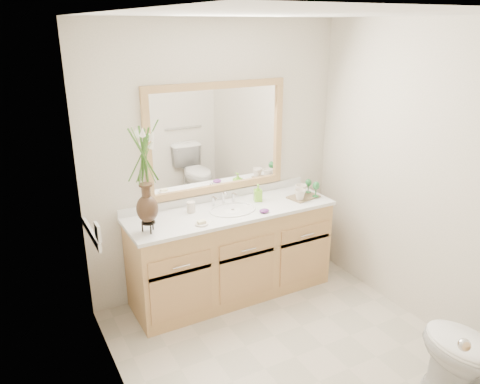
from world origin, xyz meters
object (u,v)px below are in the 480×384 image
toilet (474,359)px  flower_vase (144,164)px  soap_bottle (258,194)px  tray (303,197)px  tumbler (191,207)px

toilet → flower_vase: size_ratio=0.93×
soap_bottle → tray: (0.41, -0.13, -0.06)m
tumbler → soap_bottle: soap_bottle is taller
flower_vase → tumbler: bearing=25.6°
tumbler → tray: (1.05, -0.17, -0.04)m
toilet → tumbler: size_ratio=8.03×
tumbler → soap_bottle: bearing=-3.7°
flower_vase → soap_bottle: (1.08, 0.17, -0.48)m
toilet → tumbler: bearing=-63.3°
flower_vase → tray: (1.50, 0.04, -0.54)m
toilet → tray: bearing=-90.6°
flower_vase → soap_bottle: flower_vase is taller
tray → toilet: bearing=-101.9°
toilet → soap_bottle: bearing=-78.9°
toilet → tumbler: 2.35m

